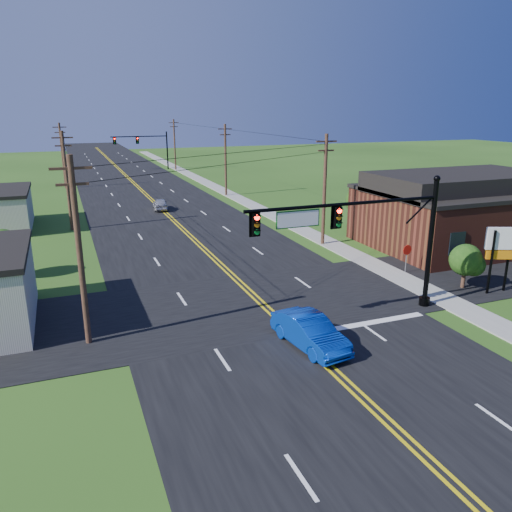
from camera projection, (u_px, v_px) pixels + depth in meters
name	position (u px, v px, depth m)	size (l,w,h in m)	color
ground	(374.00, 414.00, 18.52)	(260.00, 260.00, 0.00)	#254814
road_main	(148.00, 198.00, 63.17)	(16.00, 220.00, 0.04)	black
road_cross	(257.00, 302.00, 29.23)	(70.00, 10.00, 0.04)	black
sidewalk	(253.00, 206.00, 57.88)	(2.00, 160.00, 0.08)	gray
signal_mast_main	(363.00, 232.00, 25.81)	(11.30, 0.60, 7.48)	black
signal_mast_far	(143.00, 145.00, 90.23)	(10.98, 0.60, 7.48)	black
brick_building	(457.00, 217.00, 40.87)	(14.20, 11.20, 4.70)	#582419
utility_pole_left_a	(79.00, 249.00, 22.80)	(1.80, 0.28, 9.00)	#322316
utility_pole_left_b	(67.00, 179.00, 45.13)	(1.80, 0.28, 9.00)	#322316
utility_pole_left_c	(62.00, 154.00, 69.25)	(1.80, 0.28, 9.00)	#322316
utility_pole_right_a	(325.00, 188.00, 40.23)	(1.80, 0.28, 9.00)	#322316
utility_pole_right_b	(226.00, 159.00, 63.45)	(1.80, 0.28, 9.00)	#322316
utility_pole_right_c	(175.00, 144.00, 90.25)	(1.80, 0.28, 9.00)	#322316
tree_right_back	(362.00, 201.00, 46.56)	(3.00, 3.00, 4.10)	#322316
shrub_corner	(466.00, 260.00, 30.99)	(2.00, 2.00, 2.86)	#322316
tree_left	(3.00, 247.00, 32.69)	(2.40, 2.40, 3.37)	#322316
blue_car	(310.00, 333.00, 23.49)	(1.62, 4.66, 1.53)	#0734A6
distant_car	(160.00, 204.00, 55.36)	(1.51, 3.75, 1.28)	#B0B0B5
stop_sign	(407.00, 253.00, 33.96)	(0.72, 0.09, 2.02)	slate
pylon_sign	(502.00, 246.00, 29.91)	(1.96, 0.98, 4.11)	black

